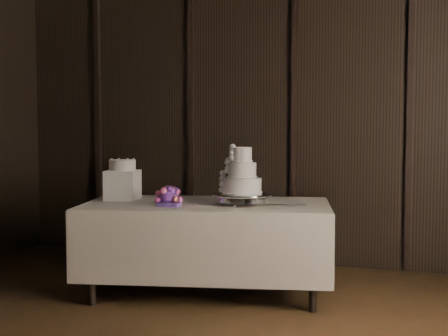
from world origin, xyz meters
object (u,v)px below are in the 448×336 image
at_px(cake_stand, 242,199).
at_px(small_cake, 122,165).
at_px(display_table, 207,245).
at_px(box_pedestal, 123,185).
at_px(bouquet, 169,197).
at_px(wedding_cake, 238,175).

bearing_deg(cake_stand, small_cake, -179.81).
distance_m(display_table, box_pedestal, 0.89).
distance_m(cake_stand, bouquet, 0.58).
xyz_separation_m(cake_stand, box_pedestal, (-1.06, -0.00, 0.08)).
bearing_deg(display_table, wedding_cake, -16.39).
height_order(box_pedestal, small_cake, small_cake).
bearing_deg(box_pedestal, cake_stand, 0.19).
xyz_separation_m(wedding_cake, small_cake, (-1.03, 0.01, 0.06)).
bearing_deg(box_pedestal, small_cake, 0.00).
bearing_deg(box_pedestal, bouquet, -18.28).
bearing_deg(box_pedestal, wedding_cake, -0.67).
xyz_separation_m(display_table, bouquet, (-0.26, -0.17, 0.40)).
bearing_deg(wedding_cake, bouquet, -172.05).
distance_m(display_table, wedding_cake, 0.64).
relative_size(wedding_cake, bouquet, 0.97).
bearing_deg(wedding_cake, box_pedestal, 171.19).
xyz_separation_m(box_pedestal, small_cake, (0.00, 0.00, 0.17)).
distance_m(cake_stand, wedding_cake, 0.19).
xyz_separation_m(wedding_cake, bouquet, (-0.53, -0.15, -0.17)).
bearing_deg(box_pedestal, display_table, 0.58).
bearing_deg(display_table, bouquet, -158.16).
distance_m(wedding_cake, box_pedestal, 1.04).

